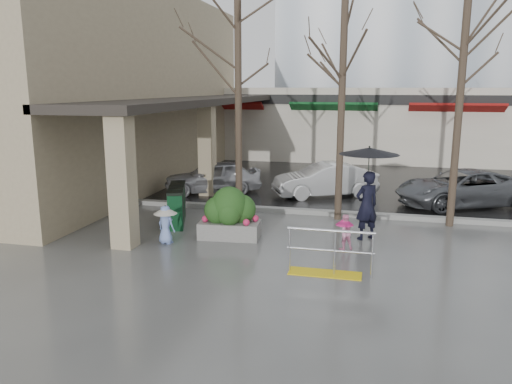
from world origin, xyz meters
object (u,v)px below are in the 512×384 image
at_px(tree_west, 238,52).
at_px(car_c, 462,188).
at_px(tree_mideast, 463,57).
at_px(child_pink, 344,230).
at_px(handrail, 328,258).
at_px(news_boxes, 177,204).
at_px(tree_midwest, 344,45).
at_px(planter, 230,214).
at_px(car_a, 213,177).
at_px(car_b, 325,180).
at_px(woman, 368,182).
at_px(child_blue, 166,220).

height_order(tree_west, car_c, tree_west).
xyz_separation_m(tree_mideast, child_pink, (-2.91, -2.97, -4.35)).
relative_size(handrail, news_boxes, 0.93).
relative_size(tree_midwest, tree_mideast, 1.08).
distance_m(planter, car_a, 6.01).
bearing_deg(child_pink, tree_midwest, -108.72).
xyz_separation_m(tree_mideast, car_c, (0.71, 2.79, -4.23)).
xyz_separation_m(car_a, car_b, (4.29, 0.36, 0.00)).
xyz_separation_m(handrail, woman, (0.74, 2.84, 1.21)).
distance_m(tree_west, child_blue, 5.80).
distance_m(car_a, car_c, 9.05).
distance_m(handrail, tree_midwest, 6.83).
xyz_separation_m(woman, news_boxes, (-5.61, 0.39, -1.02)).
relative_size(handrail, tree_midwest, 0.27).
relative_size(tree_mideast, woman, 2.56).
distance_m(tree_west, car_b, 6.01).
relative_size(woman, car_c, 0.56).
distance_m(tree_mideast, news_boxes, 9.23).
height_order(child_pink, child_blue, child_blue).
bearing_deg(woman, child_blue, -18.80).
height_order(tree_mideast, news_boxes, tree_mideast).
bearing_deg(car_a, woman, 26.23).
bearing_deg(car_b, tree_mideast, 25.75).
relative_size(tree_midwest, child_pink, 7.68).
bearing_deg(car_a, news_boxes, -20.55).
bearing_deg(tree_midwest, child_blue, -139.58).
bearing_deg(tree_west, planter, -79.65).
distance_m(tree_midwest, car_a, 7.40).
distance_m(child_pink, planter, 3.11).
distance_m(handrail, tree_west, 7.52).
distance_m(woman, child_pink, 1.56).
xyz_separation_m(woman, planter, (-3.60, -0.74, -0.90)).
bearing_deg(tree_mideast, tree_midwest, 180.00).
distance_m(child_blue, car_a, 6.48).
relative_size(handrail, planter, 1.12).
relative_size(tree_west, car_a, 1.84).
height_order(tree_midwest, car_b, tree_midwest).
distance_m(tree_mideast, child_pink, 6.01).
xyz_separation_m(car_a, car_c, (9.05, -0.06, 0.00)).
distance_m(news_boxes, car_c, 9.75).
xyz_separation_m(tree_mideast, planter, (-6.01, -2.70, -4.18)).
xyz_separation_m(planter, car_b, (1.96, 5.90, -0.05)).
bearing_deg(tree_west, tree_midwest, 0.00).
relative_size(tree_west, tree_mideast, 1.05).
height_order(tree_midwest, child_pink, tree_midwest).
distance_m(handrail, car_b, 8.06).
relative_size(woman, car_a, 0.69).
xyz_separation_m(tree_midwest, child_blue, (-4.20, -3.58, -4.61)).
bearing_deg(car_a, car_c, 64.87).
bearing_deg(child_blue, handrail, -179.11).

